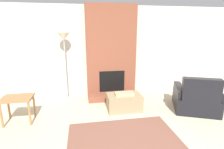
# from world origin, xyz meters

# --- Properties ---
(wall_back) EXTENTS (8.14, 0.06, 2.60)m
(wall_back) POSITION_xyz_m (0.00, 3.39, 1.30)
(wall_back) COLOR beige
(wall_back) RESTS_ON ground_plane
(fireplace) EXTENTS (1.40, 0.76, 2.60)m
(fireplace) POSITION_xyz_m (0.00, 3.14, 1.22)
(fireplace) COLOR brown
(fireplace) RESTS_ON ground_plane
(ottoman) EXTENTS (0.82, 0.51, 0.45)m
(ottoman) POSITION_xyz_m (0.14, 2.08, 0.21)
(ottoman) COLOR #998460
(ottoman) RESTS_ON ground_plane
(armchair) EXTENTS (1.26, 1.27, 0.90)m
(armchair) POSITION_xyz_m (1.86, 1.75, 0.27)
(armchair) COLOR black
(armchair) RESTS_ON ground_plane
(side_table) EXTENTS (0.61, 0.47, 0.56)m
(side_table) POSITION_xyz_m (-2.21, 1.92, 0.47)
(side_table) COLOR #9E7042
(side_table) RESTS_ON ground_plane
(floor_lamp_left) EXTENTS (0.31, 0.31, 1.86)m
(floor_lamp_left) POSITION_xyz_m (-1.27, 3.02, 1.60)
(floor_lamp_left) COLOR #ADADB2
(floor_lamp_left) RESTS_ON ground_plane
(area_rug) EXTENTS (2.01, 1.70, 0.01)m
(area_rug) POSITION_xyz_m (-0.15, 0.75, 0.01)
(area_rug) COLOR brown
(area_rug) RESTS_ON ground_plane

